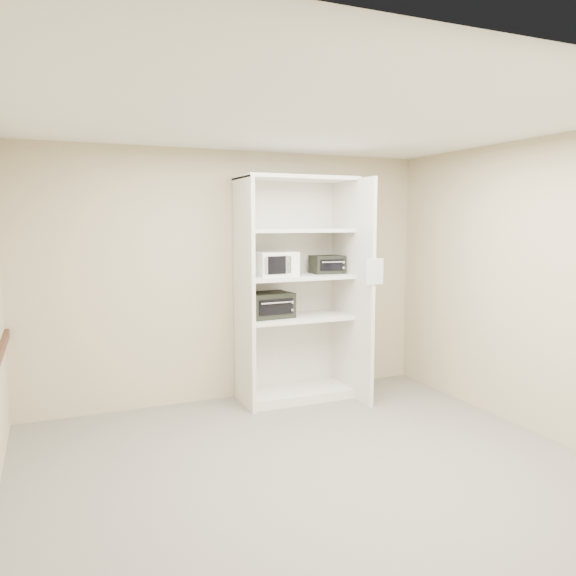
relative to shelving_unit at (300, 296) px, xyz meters
name	(u,v)px	position (x,y,z in m)	size (l,w,h in m)	color
floor	(311,468)	(-0.67, -1.70, -1.13)	(4.50, 4.00, 0.01)	#5F5C53
ceiling	(313,118)	(-0.67, -1.70, 1.57)	(4.50, 4.00, 0.01)	white
wall_back	(233,276)	(-0.67, 0.30, 0.22)	(4.50, 0.02, 2.70)	#BEAF8A
wall_front	(509,358)	(-0.67, -3.70, 0.22)	(4.50, 0.02, 2.70)	#BEAF8A
wall_right	(533,287)	(1.58, -1.70, 0.22)	(0.02, 4.00, 2.70)	#BEAF8A
shelving_unit	(300,296)	(0.00, 0.00, 0.00)	(1.24, 0.92, 2.42)	silver
microwave	(275,264)	(-0.30, -0.02, 0.37)	(0.43, 0.33, 0.26)	white
toaster_oven_upper	(327,264)	(0.35, 0.03, 0.34)	(0.35, 0.26, 0.20)	black
toaster_oven_lower	(268,305)	(-0.36, 0.03, -0.08)	(0.48, 0.37, 0.27)	black
paper_sign	(375,272)	(0.56, -0.63, 0.31)	(0.20, 0.01, 0.26)	white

